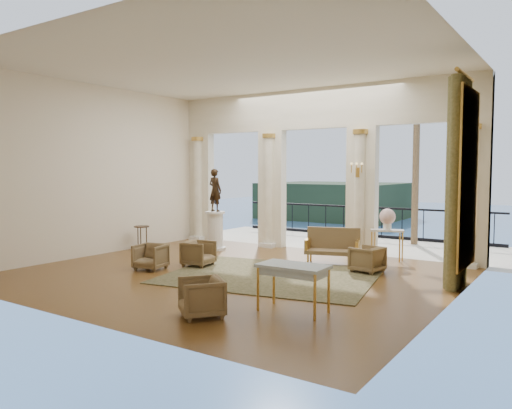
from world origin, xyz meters
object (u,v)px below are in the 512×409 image
Objects in this scene: console_table at (387,235)px; side_table at (142,230)px; statue at (215,190)px; armchair_c at (367,258)px; armchair_b at (201,295)px; pedestal at (215,231)px; settee at (333,246)px; armchair_a at (150,255)px; armchair_d at (199,252)px; game_table at (293,269)px.

console_table is 1.25× the size of side_table.
armchair_c is at bearing 179.19° from statue.
armchair_b is at bearing -0.98° from armchair_c.
armchair_c is 4.78m from pedestal.
armchair_b is 5.19m from settee.
side_table is at bearing -176.79° from armchair_b.
statue reaches higher than armchair_a.
armchair_b is 1.01× the size of armchair_d.
armchair_a is at bearing -49.93° from armchair_c.
statue is (-4.74, 0.58, 1.37)m from armchair_c.
statue reaches higher than console_table.
armchair_c is at bearing -46.33° from settee.
console_table is (4.06, 4.19, 0.31)m from armchair_a.
console_table is at bearing 14.30° from pedestal.
armchair_a is 0.75× the size of console_table.
side_table is (-6.36, -0.69, 0.28)m from armchair_c.
statue is 1.39× the size of console_table.
game_table is 1.62× the size of side_table.
settee reaches higher than game_table.
game_table is at bearing -40.39° from pedestal.
statue reaches higher than pedestal.
game_table reaches higher than armchair_d.
armchair_b is 0.47× the size of settee.
game_table is at bearing -91.49° from settee.
armchair_c is 0.92× the size of side_table.
game_table is 0.94× the size of statue.
armchair_a is 0.97× the size of armchair_b.
settee is 5.41m from side_table.
settee is at bearing 131.19° from armchair_b.
pedestal is (-0.52, 3.02, 0.20)m from armchair_a.
armchair_b is 1.03× the size of armchair_c.
console_table reaches higher than side_table.
statue is (-3.63, -0.00, 1.27)m from settee.
console_table is at bearing 21.44° from side_table.
pedestal reaches higher than armchair_d.
console_table is at bearing 33.04° from armchair_a.
settee is (-0.21, 5.19, 0.09)m from armchair_b.
console_table is at bearing -164.90° from armchair_c.
armchair_d is 4.28m from game_table.
pedestal is 0.91× the size of statue.
pedestal reaches higher than side_table.
settee is (3.11, 3.03, 0.10)m from armchair_a.
armchair_a is 1.13m from armchair_d.
armchair_a is 5.84m from console_table.
side_table is at bearing -179.82° from console_table.
pedestal is 1.17m from statue.
settee is 2.01× the size of side_table.
console_table reaches higher than armchair_a.
pedestal is 2.06m from side_table.
side_table is at bearing -73.87° from armchair_c.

